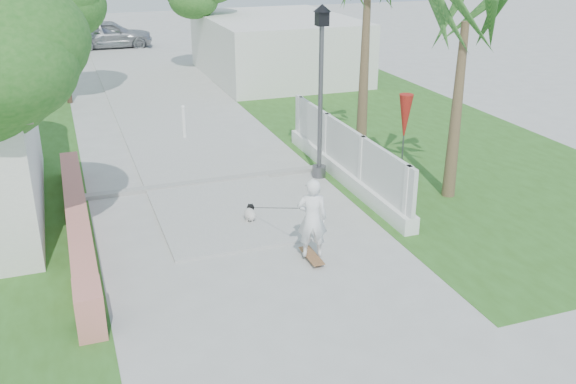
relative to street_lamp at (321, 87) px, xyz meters
name	(u,v)px	position (x,y,z in m)	size (l,w,h in m)	color
ground	(286,300)	(-2.90, -5.50, -2.43)	(90.00, 90.00, 0.00)	#B7B7B2
path_strip	(136,76)	(-2.90, 14.50, -2.40)	(3.20, 36.00, 0.06)	#B7B7B2
curb	(208,182)	(-2.90, 0.50, -2.38)	(6.50, 0.25, 0.10)	#999993
grass_right	(407,135)	(4.10, 2.50, -2.42)	(8.00, 20.00, 0.01)	#315C1D
pink_wall	(79,230)	(-6.20, -1.95, -2.11)	(0.45, 8.20, 0.80)	#C87066
lattice_fence	(344,161)	(0.50, -0.50, -1.88)	(0.35, 7.00, 1.50)	white
building_right	(277,47)	(3.10, 12.50, -1.13)	(6.00, 8.00, 2.60)	silver
street_lamp	(321,87)	(0.00, 0.00, 0.00)	(0.44, 0.44, 4.44)	#59595E
bollard	(184,121)	(-2.70, 4.50, -1.84)	(0.14, 0.14, 1.09)	white
patio_umbrella	(405,118)	(1.90, -1.00, -0.74)	(0.36, 0.36, 2.30)	#59595E
palm_near	(464,33)	(2.50, -2.30, 1.53)	(1.80, 1.80, 4.70)	brown
skateboarder	(284,211)	(-2.22, -3.46, -1.66)	(0.98, 2.74, 1.72)	brown
dog	(250,213)	(-2.55, -2.13, -2.22)	(0.38, 0.54, 0.39)	silver
parked_car	(109,34)	(-3.29, 22.42, -1.64)	(1.87, 4.64, 1.58)	#B5B8BE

